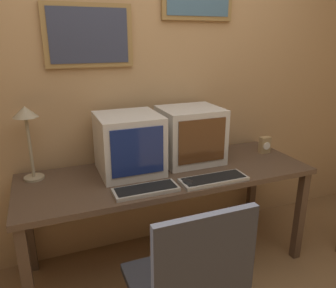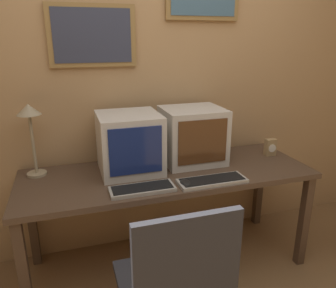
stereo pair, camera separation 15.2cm
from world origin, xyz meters
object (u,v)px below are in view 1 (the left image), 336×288
monitor_right (190,135)px  mouse_near_keyboard (188,183)px  keyboard_main (146,190)px  monitor_left (129,144)px  keyboard_side (214,179)px  desk_lamp (27,124)px  desk_clock (265,145)px

monitor_right → mouse_near_keyboard: monitor_right is taller
keyboard_main → mouse_near_keyboard: mouse_near_keyboard is taller
monitor_left → keyboard_side: bearing=-38.5°
keyboard_main → mouse_near_keyboard: 0.27m
desk_lamp → mouse_near_keyboard: bearing=-27.5°
keyboard_main → mouse_near_keyboard: size_ratio=3.60×
mouse_near_keyboard → desk_lamp: 1.04m
desk_clock → desk_lamp: desk_lamp is taller
monitor_left → monitor_right: bearing=4.0°
mouse_near_keyboard → desk_lamp: bearing=152.5°
monitor_left → desk_clock: 1.08m
mouse_near_keyboard → desk_clock: desk_clock is taller
monitor_left → desk_lamp: size_ratio=0.86×
monitor_right → keyboard_main: bearing=-141.3°
monitor_right → keyboard_main: (-0.46, -0.36, -0.18)m
monitor_right → keyboard_main: monitor_right is taller
keyboard_main → monitor_left: bearing=90.6°
monitor_left → keyboard_side: size_ratio=0.94×
monitor_right → mouse_near_keyboard: 0.46m
keyboard_side → monitor_left: bearing=141.5°
desk_lamp → monitor_right: bearing=-3.9°
monitor_left → keyboard_main: size_ratio=1.05×
monitor_right → desk_lamp: size_ratio=0.89×
keyboard_main → desk_clock: 1.11m
monitor_right → desk_lamp: bearing=176.1°
keyboard_side → desk_clock: (0.63, 0.32, 0.05)m
monitor_left → mouse_near_keyboard: (0.27, -0.35, -0.18)m
keyboard_main → mouse_near_keyboard: (0.27, -0.02, 0.00)m
monitor_right → keyboard_side: bearing=-92.5°
keyboard_main → desk_lamp: (-0.60, 0.44, 0.35)m
keyboard_side → keyboard_main: bearing=177.6°
monitor_right → desk_clock: 0.63m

